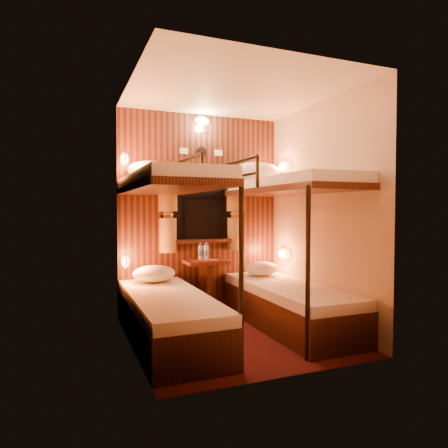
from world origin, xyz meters
name	(u,v)px	position (x,y,z in m)	size (l,w,h in m)	color
floor	(234,335)	(0.00, 0.00, 0.00)	(2.10, 2.10, 0.00)	#380F0F
ceiling	(235,91)	(0.00, 0.00, 2.40)	(2.10, 2.10, 0.00)	silver
wall_back	(201,214)	(0.00, 1.05, 1.20)	(2.40, 2.40, 0.00)	#C6B293
wall_front	(291,216)	(0.00, -1.05, 1.20)	(2.40, 2.40, 0.00)	#C6B293
wall_left	(131,215)	(-1.00, 0.00, 1.20)	(2.40, 2.40, 0.00)	#C6B293
wall_right	(320,214)	(1.00, 0.00, 1.20)	(2.40, 2.40, 0.00)	#C6B293
back_panel	(201,214)	(0.00, 1.04, 1.20)	(2.00, 0.03, 2.40)	black
bunk_left	(168,283)	(-0.65, 0.07, 0.56)	(0.72, 1.90, 1.82)	black
bunk_right	(288,275)	(0.65, 0.07, 0.56)	(0.72, 1.90, 1.82)	black
window	(202,215)	(0.00, 1.00, 1.18)	(1.00, 0.12, 0.79)	black
curtains	(203,208)	(0.00, 0.97, 1.26)	(1.10, 0.22, 1.00)	olive
back_fixtures	(202,127)	(0.00, 1.00, 2.25)	(0.54, 0.09, 0.48)	black
reading_lamps	(210,210)	(0.00, 0.70, 1.24)	(2.00, 0.20, 1.25)	orange
table	(206,280)	(0.00, 0.85, 0.41)	(0.50, 0.34, 0.66)	#5E1D15
bottle_left	(201,253)	(-0.05, 0.89, 0.74)	(0.06, 0.06, 0.21)	#99BFE5
bottle_right	(206,252)	(0.01, 0.87, 0.74)	(0.06, 0.06, 0.21)	#99BFE5
sachet_a	(214,260)	(0.09, 0.83, 0.65)	(0.09, 0.07, 0.01)	silver
sachet_b	(207,259)	(0.04, 0.94, 0.65)	(0.07, 0.06, 0.01)	silver
pillow_lower_left	(154,274)	(-0.65, 0.72, 0.55)	(0.47, 0.33, 0.18)	silver
pillow_lower_right	(262,269)	(0.65, 0.68, 0.54)	(0.42, 0.30, 0.17)	silver
pillow_upper_left	(151,170)	(-0.65, 0.84, 1.69)	(0.52, 0.37, 0.20)	silver
pillow_upper_right	(256,172)	(0.65, 0.83, 1.71)	(0.62, 0.45, 0.25)	silver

